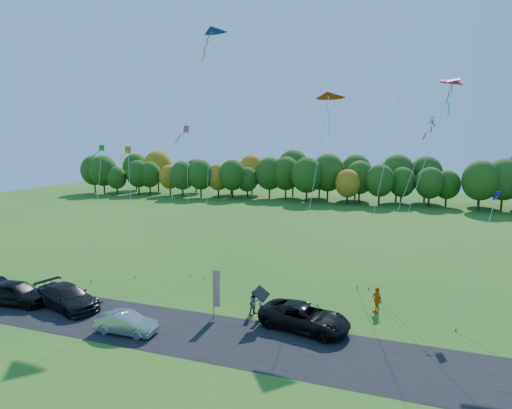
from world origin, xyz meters
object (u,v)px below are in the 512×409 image
(black_suv, at_px, (305,317))
(silver_sedan, at_px, (126,323))
(feather_flag, at_px, (216,288))
(person_east, at_px, (377,300))

(black_suv, xyz_separation_m, silver_sedan, (-10.82, -4.23, -0.16))
(black_suv, xyz_separation_m, feather_flag, (-6.25, -0.26, 1.31))
(silver_sedan, relative_size, person_east, 2.11)
(silver_sedan, distance_m, feather_flag, 6.23)
(feather_flag, bearing_deg, person_east, 22.52)
(person_east, height_order, feather_flag, feather_flag)
(black_suv, distance_m, person_east, 6.08)
(person_east, distance_m, feather_flag, 11.62)
(black_suv, xyz_separation_m, person_east, (4.43, 4.17, 0.13))
(black_suv, height_order, person_east, person_east)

